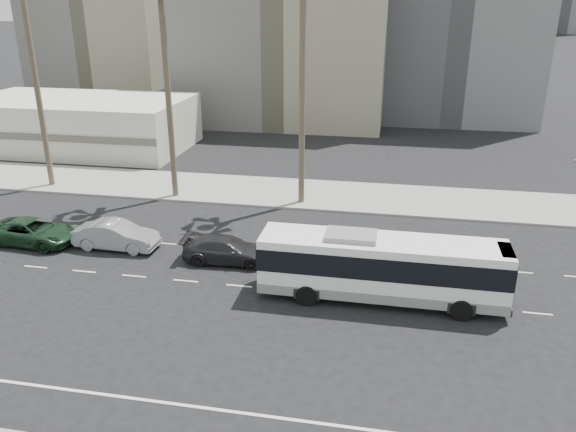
% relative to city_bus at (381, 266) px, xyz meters
% --- Properties ---
extents(ground, '(700.00, 700.00, 0.00)m').
position_rel_city_bus_xyz_m(ground, '(-1.38, -0.05, -1.84)').
color(ground, black).
rests_on(ground, ground).
extents(sidewalk_north, '(120.00, 7.00, 0.15)m').
position_rel_city_bus_xyz_m(sidewalk_north, '(-1.38, 15.45, -1.77)').
color(sidewalk_north, gray).
rests_on(sidewalk_north, ground).
extents(commercial_low, '(22.00, 12.16, 5.00)m').
position_rel_city_bus_xyz_m(commercial_low, '(-31.38, 25.94, 0.66)').
color(commercial_low, beige).
rests_on(commercial_low, ground).
extents(midrise_beige_west, '(24.00, 18.00, 18.00)m').
position_rel_city_bus_xyz_m(midrise_beige_west, '(-13.38, 44.95, 7.16)').
color(midrise_beige_west, slate).
rests_on(midrise_beige_west, ground).
extents(midrise_gray_center, '(20.00, 20.00, 26.00)m').
position_rel_city_bus_xyz_m(midrise_gray_center, '(6.62, 51.95, 11.16)').
color(midrise_gray_center, '#4F5053').
rests_on(midrise_gray_center, ground).
extents(midrise_beige_far, '(18.00, 16.00, 15.00)m').
position_rel_city_bus_xyz_m(midrise_beige_far, '(-39.38, 49.95, 5.66)').
color(midrise_beige_far, slate).
rests_on(midrise_beige_far, ground).
extents(city_bus, '(12.20, 2.99, 3.50)m').
position_rel_city_bus_xyz_m(city_bus, '(0.00, 0.00, 0.00)').
color(city_bus, white).
rests_on(city_bus, ground).
extents(car_a, '(2.34, 5.27, 1.50)m').
position_rel_city_bus_xyz_m(car_a, '(-8.84, 2.72, -1.09)').
color(car_a, black).
rests_on(car_a, ground).
extents(car_b, '(1.88, 5.16, 1.69)m').
position_rel_city_bus_xyz_m(car_b, '(-16.01, 3.27, -1.00)').
color(car_b, gray).
rests_on(car_b, ground).
extents(car_c, '(2.91, 5.78, 1.57)m').
position_rel_city_bus_xyz_m(car_c, '(-21.51, 2.96, -1.06)').
color(car_c, '#17341E').
rests_on(car_c, ground).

